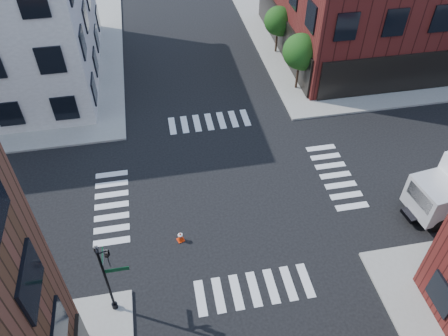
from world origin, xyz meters
The scene contains 6 objects.
ground centered at (0.00, 0.00, 0.00)m, with size 120.00×120.00×0.00m, color black.
sidewalk_ne centered at (21.00, 21.00, 0.07)m, with size 30.00×30.00×0.15m, color gray.
tree_near centered at (7.56, 9.98, 3.16)m, with size 2.69×2.69×4.49m.
tree_far centered at (7.56, 15.98, 2.87)m, with size 2.43×2.43×4.07m.
signal_pole centered at (-6.72, -6.68, 2.86)m, with size 1.29×1.24×4.60m.
traffic_cone centered at (-3.26, -3.29, 0.33)m, with size 0.47×0.47×0.69m.
Camera 1 is at (-3.63, -18.22, 19.37)m, focal length 35.00 mm.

